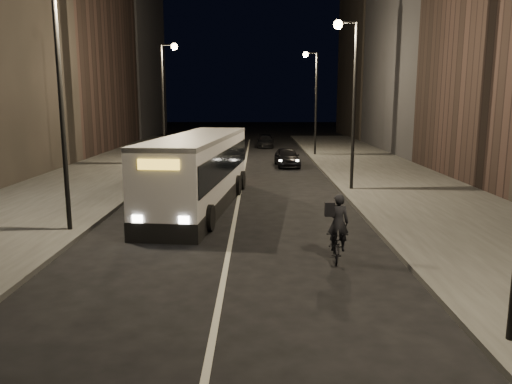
{
  "coord_description": "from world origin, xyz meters",
  "views": [
    {
      "loc": [
        0.86,
        -12.66,
        4.57
      ],
      "look_at": [
        0.83,
        3.82,
        1.5
      ],
      "focal_mm": 35.0,
      "sensor_mm": 36.0,
      "label": 1
    }
  ],
  "objects_px": {
    "streetlight_right_far": "(313,89)",
    "streetlight_left_far": "(166,88)",
    "city_bus": "(199,168)",
    "car_far": "(266,141)",
    "car_near": "(287,157)",
    "streetlight_right_mid": "(349,83)",
    "cyclist_on_bicycle": "(337,238)",
    "car_mid": "(211,145)",
    "streetlight_left_near": "(67,75)"
  },
  "relations": [
    {
      "from": "streetlight_left_far",
      "to": "cyclist_on_bicycle",
      "type": "relative_size",
      "value": 4.11
    },
    {
      "from": "streetlight_right_mid",
      "to": "streetlight_left_far",
      "type": "height_order",
      "value": "same"
    },
    {
      "from": "city_bus",
      "to": "car_mid",
      "type": "bearing_deg",
      "value": 100.1
    },
    {
      "from": "streetlight_right_far",
      "to": "cyclist_on_bicycle",
      "type": "relative_size",
      "value": 4.11
    },
    {
      "from": "streetlight_left_near",
      "to": "car_mid",
      "type": "relative_size",
      "value": 1.82
    },
    {
      "from": "streetlight_left_near",
      "to": "cyclist_on_bicycle",
      "type": "relative_size",
      "value": 4.11
    },
    {
      "from": "city_bus",
      "to": "car_far",
      "type": "bearing_deg",
      "value": 89.28
    },
    {
      "from": "streetlight_right_mid",
      "to": "streetlight_left_near",
      "type": "distance_m",
      "value": 13.33
    },
    {
      "from": "streetlight_right_mid",
      "to": "car_near",
      "type": "xyz_separation_m",
      "value": [
        -2.4,
        9.59,
        -4.71
      ]
    },
    {
      "from": "cyclist_on_bicycle",
      "to": "car_near",
      "type": "distance_m",
      "value": 20.46
    },
    {
      "from": "streetlight_left_near",
      "to": "car_far",
      "type": "bearing_deg",
      "value": 77.55
    },
    {
      "from": "cyclist_on_bicycle",
      "to": "streetlight_right_mid",
      "type": "bearing_deg",
      "value": 85.41
    },
    {
      "from": "streetlight_right_mid",
      "to": "car_near",
      "type": "bearing_deg",
      "value": 104.03
    },
    {
      "from": "streetlight_left_far",
      "to": "car_far",
      "type": "height_order",
      "value": "streetlight_left_far"
    },
    {
      "from": "car_far",
      "to": "streetlight_right_far",
      "type": "bearing_deg",
      "value": -63.08
    },
    {
      "from": "streetlight_right_far",
      "to": "cyclist_on_bicycle",
      "type": "xyz_separation_m",
      "value": [
        -2.18,
        -26.87,
        -4.7
      ]
    },
    {
      "from": "car_near",
      "to": "streetlight_right_mid",
      "type": "bearing_deg",
      "value": -79.67
    },
    {
      "from": "city_bus",
      "to": "streetlight_left_far",
      "type": "bearing_deg",
      "value": 111.52
    },
    {
      "from": "streetlight_right_far",
      "to": "cyclist_on_bicycle",
      "type": "distance_m",
      "value": 27.37
    },
    {
      "from": "streetlight_left_near",
      "to": "streetlight_left_far",
      "type": "relative_size",
      "value": 1.0
    },
    {
      "from": "streetlight_left_near",
      "to": "car_mid",
      "type": "height_order",
      "value": "streetlight_left_near"
    },
    {
      "from": "streetlight_left_far",
      "to": "cyclist_on_bicycle",
      "type": "distance_m",
      "value": 23.02
    },
    {
      "from": "streetlight_left_near",
      "to": "cyclist_on_bicycle",
      "type": "height_order",
      "value": "streetlight_left_near"
    },
    {
      "from": "cyclist_on_bicycle",
      "to": "car_far",
      "type": "xyz_separation_m",
      "value": [
        -1.46,
        34.66,
        -0.08
      ]
    },
    {
      "from": "cyclist_on_bicycle",
      "to": "streetlight_right_far",
      "type": "bearing_deg",
      "value": 92.12
    },
    {
      "from": "city_bus",
      "to": "car_mid",
      "type": "distance_m",
      "value": 21.8
    },
    {
      "from": "car_near",
      "to": "city_bus",
      "type": "bearing_deg",
      "value": -112.73
    },
    {
      "from": "city_bus",
      "to": "cyclist_on_bicycle",
      "type": "bearing_deg",
      "value": -50.86
    },
    {
      "from": "streetlight_right_far",
      "to": "city_bus",
      "type": "relative_size",
      "value": 0.7
    },
    {
      "from": "car_near",
      "to": "cyclist_on_bicycle",
      "type": "bearing_deg",
      "value": -93.1
    },
    {
      "from": "streetlight_left_far",
      "to": "car_far",
      "type": "bearing_deg",
      "value": 63.02
    },
    {
      "from": "streetlight_right_mid",
      "to": "streetlight_right_far",
      "type": "distance_m",
      "value": 16.0
    },
    {
      "from": "city_bus",
      "to": "cyclist_on_bicycle",
      "type": "distance_m",
      "value": 8.78
    },
    {
      "from": "streetlight_left_far",
      "to": "cyclist_on_bicycle",
      "type": "xyz_separation_m",
      "value": [
        8.48,
        -20.87,
        -4.7
      ]
    },
    {
      "from": "streetlight_right_mid",
      "to": "car_near",
      "type": "distance_m",
      "value": 10.95
    },
    {
      "from": "car_near",
      "to": "car_mid",
      "type": "bearing_deg",
      "value": 121.48
    },
    {
      "from": "streetlight_left_far",
      "to": "city_bus",
      "type": "xyz_separation_m",
      "value": [
        3.73,
        -13.56,
        -3.68
      ]
    },
    {
      "from": "streetlight_left_far",
      "to": "city_bus",
      "type": "distance_m",
      "value": 14.54
    },
    {
      "from": "car_near",
      "to": "car_far",
      "type": "height_order",
      "value": "car_near"
    },
    {
      "from": "car_mid",
      "to": "car_far",
      "type": "xyz_separation_m",
      "value": [
        4.8,
        5.62,
        -0.16
      ]
    },
    {
      "from": "cyclist_on_bicycle",
      "to": "car_mid",
      "type": "xyz_separation_m",
      "value": [
        -6.26,
        29.04,
        0.08
      ]
    },
    {
      "from": "streetlight_left_near",
      "to": "car_mid",
      "type": "distance_m",
      "value": 26.67
    },
    {
      "from": "streetlight_right_far",
      "to": "car_far",
      "type": "xyz_separation_m",
      "value": [
        -3.64,
        7.79,
        -4.79
      ]
    },
    {
      "from": "city_bus",
      "to": "car_near",
      "type": "relative_size",
      "value": 3.03
    },
    {
      "from": "streetlight_left_far",
      "to": "car_near",
      "type": "bearing_deg",
      "value": -2.84
    },
    {
      "from": "car_mid",
      "to": "streetlight_left_far",
      "type": "bearing_deg",
      "value": 71.97
    },
    {
      "from": "streetlight_right_far",
      "to": "streetlight_left_far",
      "type": "relative_size",
      "value": 1.0
    },
    {
      "from": "cyclist_on_bicycle",
      "to": "car_near",
      "type": "bearing_deg",
      "value": 97.36
    },
    {
      "from": "streetlight_right_mid",
      "to": "streetlight_right_far",
      "type": "height_order",
      "value": "same"
    },
    {
      "from": "streetlight_right_far",
      "to": "streetlight_left_far",
      "type": "distance_m",
      "value": 12.24
    }
  ]
}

